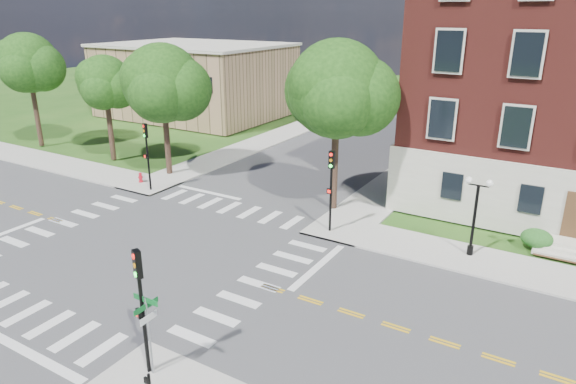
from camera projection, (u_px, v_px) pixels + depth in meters
The scene contains 18 objects.
ground at pixel (149, 250), 27.86m from camera, with size 160.00×160.00×0.00m, color #224D15.
road_ew at pixel (149, 250), 27.85m from camera, with size 90.00×12.00×0.01m, color #3D3D3F.
road_ns at pixel (149, 250), 27.85m from camera, with size 12.00×90.00×0.01m, color #3D3D3F.
sidewalk_ne at pixel (499, 212), 32.80m from camera, with size 34.00×34.00×0.12m.
sidewalk_nw at pixel (150, 148), 47.68m from camera, with size 34.00×34.00×0.12m.
crosswalk_east at pixel (259, 284), 24.37m from camera, with size 2.20×10.20×0.02m, color silver, non-canonical shape.
stop_bar_east at pixel (318, 267), 26.02m from camera, with size 0.40×5.50×0.00m, color silver.
secondary_building at pixel (196, 79), 61.25m from camera, with size 20.40×15.40×8.30m.
tree_a at pixel (28, 63), 45.82m from camera, with size 5.28×5.28×10.25m.
tree_b at pixel (105, 82), 41.74m from camera, with size 4.35×4.35×8.74m.
tree_c at pixel (162, 83), 37.94m from camera, with size 5.87×5.87×9.93m.
tree_d at pixel (337, 89), 30.81m from camera, with size 5.97×5.97×10.64m.
traffic_signal_se at pixel (141, 297), 17.34m from camera, with size 0.38×0.46×4.80m.
traffic_signal_ne at pixel (331, 181), 28.90m from camera, with size 0.33×0.37×4.80m.
traffic_signal_nw at pixel (147, 148), 35.64m from camera, with size 0.37×0.44×4.80m.
twin_lamp_west at pixel (475, 212), 26.25m from camera, with size 1.36×0.36×4.23m.
street_sign_pole at pixel (148, 321), 17.54m from camera, with size 1.10×1.10×3.10m.
fire_hydrant at pixel (141, 178), 38.12m from camera, with size 0.35×0.35×0.75m.
Camera 1 is at (19.42, -17.66, 12.41)m, focal length 32.00 mm.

